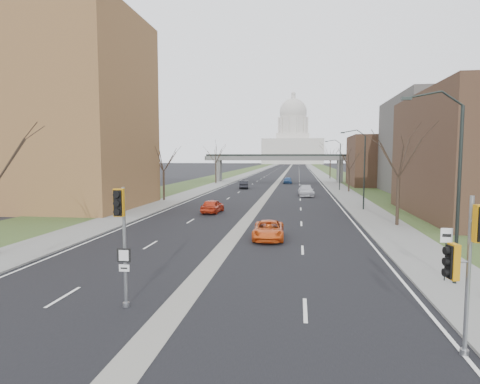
% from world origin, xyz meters
% --- Properties ---
extents(ground, '(700.00, 700.00, 0.00)m').
position_xyz_m(ground, '(0.00, 0.00, 0.00)').
color(ground, black).
rests_on(ground, ground).
extents(road_surface, '(20.00, 600.00, 0.01)m').
position_xyz_m(road_surface, '(0.00, 150.00, 0.01)').
color(road_surface, black).
rests_on(road_surface, ground).
extents(median_strip, '(1.20, 600.00, 0.02)m').
position_xyz_m(median_strip, '(0.00, 150.00, 0.00)').
color(median_strip, gray).
rests_on(median_strip, ground).
extents(sidewalk_right, '(4.00, 600.00, 0.12)m').
position_xyz_m(sidewalk_right, '(12.00, 150.00, 0.06)').
color(sidewalk_right, gray).
rests_on(sidewalk_right, ground).
extents(sidewalk_left, '(4.00, 600.00, 0.12)m').
position_xyz_m(sidewalk_left, '(-12.00, 150.00, 0.06)').
color(sidewalk_left, gray).
rests_on(sidewalk_left, ground).
extents(grass_verge_right, '(8.00, 600.00, 0.10)m').
position_xyz_m(grass_verge_right, '(18.00, 150.00, 0.05)').
color(grass_verge_right, '#324620').
rests_on(grass_verge_right, ground).
extents(grass_verge_left, '(8.00, 600.00, 0.10)m').
position_xyz_m(grass_verge_left, '(-18.00, 150.00, 0.05)').
color(grass_verge_left, '#324620').
rests_on(grass_verge_left, ground).
extents(apartment_building, '(25.00, 16.00, 22.00)m').
position_xyz_m(apartment_building, '(-26.00, 30.00, 11.00)').
color(apartment_building, '#91623A').
rests_on(apartment_building, ground).
extents(commercial_block_mid, '(18.00, 22.00, 15.00)m').
position_xyz_m(commercial_block_mid, '(28.00, 52.00, 7.50)').
color(commercial_block_mid, '#575450').
rests_on(commercial_block_mid, ground).
extents(commercial_block_far, '(14.00, 14.00, 10.00)m').
position_xyz_m(commercial_block_far, '(22.00, 70.00, 5.00)').
color(commercial_block_far, '#4F3825').
rests_on(commercial_block_far, ground).
extents(pedestrian_bridge, '(34.00, 3.00, 6.45)m').
position_xyz_m(pedestrian_bridge, '(0.00, 80.00, 4.84)').
color(pedestrian_bridge, slate).
rests_on(pedestrian_bridge, ground).
extents(capitol, '(48.00, 42.00, 55.75)m').
position_xyz_m(capitol, '(0.00, 320.00, 18.60)').
color(capitol, beige).
rests_on(capitol, ground).
extents(streetlight_near, '(2.61, 0.20, 8.70)m').
position_xyz_m(streetlight_near, '(10.99, 6.00, 6.95)').
color(streetlight_near, black).
rests_on(streetlight_near, sidewalk_right).
extents(streetlight_mid, '(2.61, 0.20, 8.70)m').
position_xyz_m(streetlight_mid, '(10.99, 32.00, 6.95)').
color(streetlight_mid, black).
rests_on(streetlight_mid, sidewalk_right).
extents(streetlight_far, '(2.61, 0.20, 8.70)m').
position_xyz_m(streetlight_far, '(10.99, 58.00, 6.95)').
color(streetlight_far, black).
rests_on(streetlight_far, sidewalk_right).
extents(tree_left_b, '(6.75, 6.75, 8.81)m').
position_xyz_m(tree_left_b, '(-13.00, 38.00, 6.23)').
color(tree_left_b, '#382B21').
rests_on(tree_left_b, sidewalk_left).
extents(tree_left_c, '(7.65, 7.65, 9.99)m').
position_xyz_m(tree_left_c, '(-13.00, 72.00, 7.04)').
color(tree_left_c, '#382B21').
rests_on(tree_left_c, sidewalk_left).
extents(tree_right_a, '(7.20, 7.20, 9.40)m').
position_xyz_m(tree_right_a, '(13.00, 22.00, 6.64)').
color(tree_right_a, '#382B21').
rests_on(tree_right_a, sidewalk_right).
extents(tree_right_b, '(6.30, 6.30, 8.22)m').
position_xyz_m(tree_right_b, '(13.00, 55.00, 5.82)').
color(tree_right_b, '#382B21').
rests_on(tree_right_b, sidewalk_right).
extents(tree_right_c, '(7.65, 7.65, 9.99)m').
position_xyz_m(tree_right_c, '(13.00, 95.00, 7.04)').
color(tree_right_c, '#382B21').
rests_on(tree_right_c, sidewalk_right).
extents(signal_pole_median, '(0.55, 0.77, 4.72)m').
position_xyz_m(signal_pole_median, '(-1.94, 1.12, 3.29)').
color(signal_pole_median, gray).
rests_on(signal_pole_median, ground).
extents(signal_pole_right, '(0.97, 0.81, 4.77)m').
position_xyz_m(signal_pole_right, '(9.48, -1.03, 3.12)').
color(signal_pole_right, gray).
rests_on(signal_pole_right, ground).
extents(speed_limit_sign, '(0.54, 0.06, 2.48)m').
position_xyz_m(speed_limit_sign, '(11.49, 6.35, 1.82)').
color(speed_limit_sign, black).
rests_on(speed_limit_sign, sidewalk_right).
extents(car_left_near, '(1.96, 4.31, 1.43)m').
position_xyz_m(car_left_near, '(-4.20, 27.82, 0.72)').
color(car_left_near, red).
rests_on(car_left_near, ground).
extents(car_left_far, '(2.04, 4.57, 1.46)m').
position_xyz_m(car_left_far, '(-5.23, 59.97, 0.73)').
color(car_left_far, black).
rests_on(car_left_far, ground).
extents(car_right_near, '(2.33, 4.75, 1.30)m').
position_xyz_m(car_right_near, '(2.62, 15.21, 0.65)').
color(car_right_near, '#D75316').
rests_on(car_right_near, ground).
extents(car_right_mid, '(2.42, 5.45, 1.56)m').
position_xyz_m(car_right_mid, '(5.87, 47.40, 0.78)').
color(car_right_mid, silver).
rests_on(car_right_mid, ground).
extents(car_right_far, '(1.83, 4.41, 1.49)m').
position_xyz_m(car_right_far, '(2.45, 74.97, 0.75)').
color(car_right_far, '#2A4C7E').
rests_on(car_right_far, ground).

